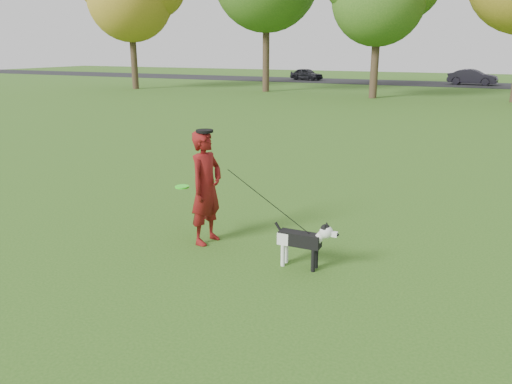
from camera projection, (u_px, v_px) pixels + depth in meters
The scene contains 7 objects.
ground at pixel (272, 261), 7.53m from camera, with size 120.00×120.00×0.00m, color #285116.
road at pixel (456, 84), 42.36m from camera, with size 120.00×7.00×0.02m, color black.
man at pixel (206, 188), 8.03m from camera, with size 0.68×0.45×1.86m, color #5E0F0D.
dog at pixel (305, 239), 7.19m from camera, with size 0.98×0.20×0.74m.
car_left at pixel (307, 74), 47.64m from camera, with size 1.30×3.23×1.10m, color black.
car_mid at pixel (473, 77), 41.70m from camera, with size 1.35×3.87×1.28m, color black.
man_held_items at pixel (268, 201), 7.42m from camera, with size 2.48×0.43×1.37m.
Camera 1 is at (2.70, -6.39, 3.12)m, focal length 35.00 mm.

